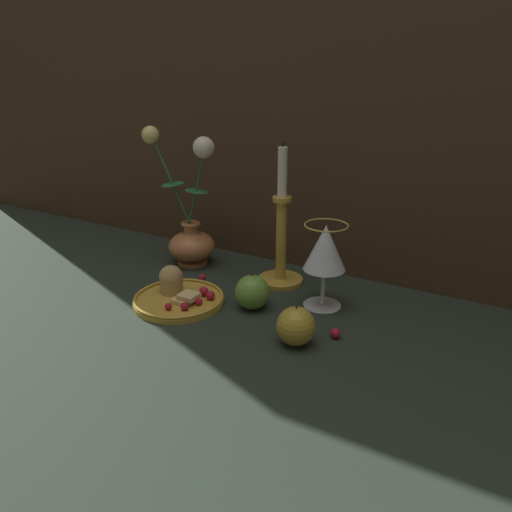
{
  "coord_description": "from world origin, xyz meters",
  "views": [
    {
      "loc": [
        0.5,
        -0.78,
        0.46
      ],
      "look_at": [
        0.03,
        0.03,
        0.1
      ],
      "focal_mm": 35.0,
      "sensor_mm": 36.0,
      "label": 1
    }
  ],
  "objects_px": {
    "apple_beside_vase": "(296,326)",
    "apple_near_glass": "(252,292)",
    "plate_with_pastries": "(178,294)",
    "wine_glass": "(325,251)",
    "vase": "(190,230)",
    "candlestick": "(281,243)"
  },
  "relations": [
    {
      "from": "apple_beside_vase",
      "to": "apple_near_glass",
      "type": "distance_m",
      "value": 0.16
    },
    {
      "from": "plate_with_pastries",
      "to": "wine_glass",
      "type": "height_order",
      "value": "wine_glass"
    },
    {
      "from": "plate_with_pastries",
      "to": "wine_glass",
      "type": "bearing_deg",
      "value": 26.36
    },
    {
      "from": "vase",
      "to": "wine_glass",
      "type": "distance_m",
      "value": 0.37
    },
    {
      "from": "wine_glass",
      "to": "candlestick",
      "type": "distance_m",
      "value": 0.14
    },
    {
      "from": "apple_beside_vase",
      "to": "apple_near_glass",
      "type": "xyz_separation_m",
      "value": [
        -0.13,
        0.08,
        0.0
      ]
    },
    {
      "from": "vase",
      "to": "apple_beside_vase",
      "type": "xyz_separation_m",
      "value": [
        0.38,
        -0.21,
        -0.05
      ]
    },
    {
      "from": "vase",
      "to": "wine_glass",
      "type": "xyz_separation_m",
      "value": [
        0.37,
        -0.05,
        0.03
      ]
    },
    {
      "from": "candlestick",
      "to": "vase",
      "type": "bearing_deg",
      "value": -177.8
    },
    {
      "from": "wine_glass",
      "to": "apple_near_glass",
      "type": "distance_m",
      "value": 0.17
    },
    {
      "from": "vase",
      "to": "candlestick",
      "type": "relative_size",
      "value": 1.04
    },
    {
      "from": "candlestick",
      "to": "plate_with_pastries",
      "type": "bearing_deg",
      "value": -125.67
    },
    {
      "from": "vase",
      "to": "apple_near_glass",
      "type": "xyz_separation_m",
      "value": [
        0.25,
        -0.13,
        -0.05
      ]
    },
    {
      "from": "wine_glass",
      "to": "apple_near_glass",
      "type": "bearing_deg",
      "value": -145.57
    },
    {
      "from": "apple_beside_vase",
      "to": "plate_with_pastries",
      "type": "bearing_deg",
      "value": 174.27
    },
    {
      "from": "wine_glass",
      "to": "apple_near_glass",
      "type": "height_order",
      "value": "wine_glass"
    },
    {
      "from": "candlestick",
      "to": "apple_beside_vase",
      "type": "xyz_separation_m",
      "value": [
        0.14,
        -0.22,
        -0.06
      ]
    },
    {
      "from": "plate_with_pastries",
      "to": "wine_glass",
      "type": "relative_size",
      "value": 1.07
    },
    {
      "from": "plate_with_pastries",
      "to": "apple_near_glass",
      "type": "height_order",
      "value": "apple_near_glass"
    },
    {
      "from": "wine_glass",
      "to": "vase",
      "type": "bearing_deg",
      "value": 171.92
    },
    {
      "from": "vase",
      "to": "plate_with_pastries",
      "type": "relative_size",
      "value": 1.75
    },
    {
      "from": "plate_with_pastries",
      "to": "apple_beside_vase",
      "type": "distance_m",
      "value": 0.28
    }
  ]
}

